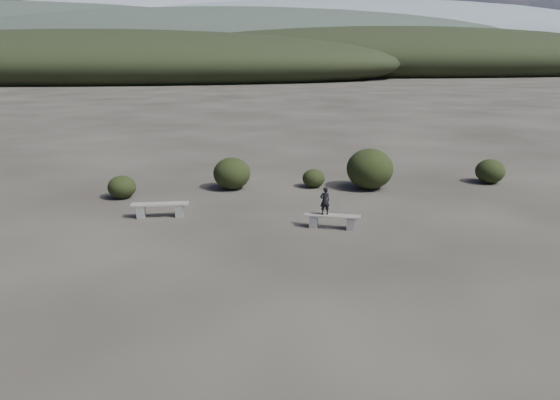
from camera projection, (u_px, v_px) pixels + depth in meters
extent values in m
plane|color=#28241F|center=(300.00, 286.00, 12.51)|extent=(1200.00, 1200.00, 0.00)
cube|color=slate|center=(141.00, 211.00, 17.58)|extent=(0.26, 0.36, 0.41)
cube|color=slate|center=(179.00, 210.00, 17.72)|extent=(0.26, 0.36, 0.41)
cube|color=gray|center=(160.00, 204.00, 17.59)|extent=(1.84, 0.43, 0.05)
cube|color=slate|center=(314.00, 221.00, 16.64)|extent=(0.32, 0.38, 0.38)
cube|color=slate|center=(351.00, 223.00, 16.42)|extent=(0.32, 0.38, 0.38)
cube|color=gray|center=(332.00, 216.00, 16.47)|extent=(1.73, 0.83, 0.05)
imported|color=black|center=(325.00, 201.00, 16.40)|extent=(0.34, 0.26, 0.85)
ellipsoid|color=black|center=(122.00, 187.00, 19.84)|extent=(1.02, 1.02, 0.83)
ellipsoid|color=black|center=(232.00, 173.00, 21.11)|extent=(1.44, 1.44, 1.23)
ellipsoid|color=black|center=(314.00, 178.00, 21.44)|extent=(0.89, 0.89, 0.72)
ellipsoid|color=black|center=(370.00, 169.00, 21.10)|extent=(1.80, 1.80, 1.57)
ellipsoid|color=black|center=(490.00, 171.00, 22.08)|extent=(1.17, 1.17, 0.98)
ellipsoid|color=black|center=(97.00, 64.00, 96.08)|extent=(110.00, 40.00, 12.00)
ellipsoid|color=black|center=(396.00, 59.00, 120.24)|extent=(120.00, 44.00, 14.00)
ellipsoid|color=#2D382D|center=(235.00, 49.00, 164.68)|extent=(190.00, 64.00, 24.00)
ellipsoid|color=#2D382D|center=(4.00, 44.00, 214.18)|extent=(240.00, 80.00, 32.00)
ellipsoid|color=gray|center=(359.00, 41.00, 303.82)|extent=(340.00, 110.00, 44.00)
ellipsoid|color=gray|center=(190.00, 39.00, 390.64)|extent=(460.00, 140.00, 56.00)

